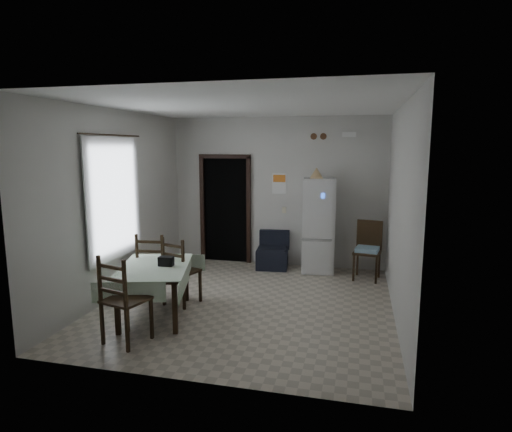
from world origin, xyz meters
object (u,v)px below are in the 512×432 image
Objects in this scene: fridge at (318,225)px; corner_chair at (367,251)px; navy_seat at (272,250)px; dining_chair_far_right at (182,270)px; dining_chair_near_head at (126,298)px; dining_chair_far_left at (155,266)px; dining_table at (155,291)px.

corner_chair is at bearing -26.53° from fridge.
navy_seat is 2.37m from dining_chair_far_right.
dining_chair_far_right is at bearing -136.31° from corner_chair.
dining_chair_near_head is (-0.13, -1.36, 0.03)m from dining_chair_far_right.
dining_chair_near_head reaches higher than dining_chair_far_left.
corner_chair is (1.76, -0.31, 0.16)m from navy_seat.
dining_chair_near_head is (-1.07, -3.52, 0.19)m from navy_seat.
fridge is at bearing 170.09° from corner_chair.
dining_chair_far_left reaches higher than navy_seat.
fridge is 4.04m from dining_chair_near_head.
dining_chair_far_right is 0.94× the size of dining_chair_near_head.
navy_seat is (-0.87, 0.00, -0.52)m from fridge.
fridge is 1.65× the size of dining_chair_far_left.
dining_chair_far_right is at bearing 171.07° from dining_chair_far_left.
dining_chair_far_left is at bearing 100.08° from dining_table.
dining_table is at bearing -133.56° from fridge.
navy_seat is 0.67× the size of dining_chair_far_left.
corner_chair is 0.97× the size of dining_chair_far_left.
navy_seat is 1.80m from corner_chair.
dining_chair_far_right is (0.17, 0.54, 0.16)m from dining_table.
dining_chair_far_left reaches higher than corner_chair.
dining_chair_far_right is (0.45, -0.03, -0.02)m from dining_chair_far_left.
navy_seat is 0.65× the size of dining_chair_near_head.
navy_seat is at bearing -91.85° from dining_chair_near_head.
fridge is 3.13m from dining_chair_far_left.
corner_chair is 3.28m from dining_chair_far_right.
dining_chair_far_left is at bearing -62.13° from dining_chair_near_head.
dining_chair_far_right is at bearing 57.11° from dining_table.
dining_table is 1.29× the size of dining_chair_far_left.
dining_chair_far_right is at bearing -119.39° from navy_seat.
navy_seat is 0.69× the size of dining_chair_far_right.
fridge reaches higher than dining_chair_near_head.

